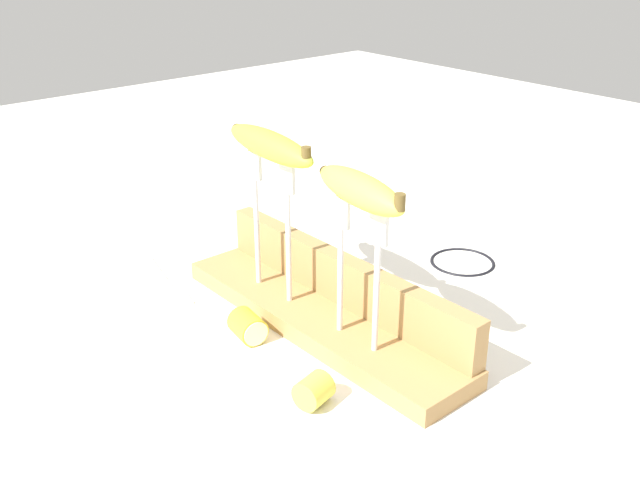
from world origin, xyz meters
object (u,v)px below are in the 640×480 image
fork_stand_left (272,214)px  banana_raised_left (270,145)px  banana_chunk_far (248,327)px  banana_raised_right (360,190)px  fork_fallen_near (171,286)px  banana_chunk_near (314,390)px  fork_stand_right (358,261)px  wire_coil (464,261)px

fork_stand_left → banana_raised_left: size_ratio=0.99×
fork_stand_left → banana_chunk_far: bearing=-59.2°
banana_raised_left → banana_raised_right: (0.16, 0.00, -0.01)m
banana_raised_left → banana_raised_right: 0.16m
banana_raised_left → fork_fallen_near: bearing=-150.3°
fork_stand_left → banana_chunk_far: fork_stand_left is taller
fork_stand_left → banana_raised_left: bearing=174.2°
banana_raised_right → banana_chunk_near: size_ratio=3.68×
banana_raised_right → banana_chunk_far: bearing=-147.1°
fork_fallen_near → banana_chunk_near: (0.34, -0.02, 0.01)m
banana_raised_left → banana_raised_right: banana_raised_left is taller
banana_chunk_far → banana_raised_right: bearing=32.9°
fork_stand_right → banana_raised_right: 0.09m
fork_stand_left → banana_chunk_far: 0.15m
fork_stand_left → fork_fallen_near: size_ratio=1.10×
banana_raised_right → fork_fallen_near: banana_raised_right is taller
banana_chunk_far → wire_coil: 0.38m
fork_stand_left → banana_chunk_near: 0.25m
fork_stand_right → wire_coil: fork_stand_right is taller
banana_raised_left → banana_chunk_far: 0.23m
fork_stand_right → banana_chunk_far: (-0.12, -0.08, -0.11)m
banana_raised_right → banana_chunk_far: 0.24m
banana_chunk_far → wire_coil: size_ratio=0.50×
fork_stand_right → wire_coil: bearing=104.5°
banana_chunk_near → banana_chunk_far: 0.16m
fork_stand_left → wire_coil: bearing=74.5°
banana_chunk_near → banana_chunk_far: (-0.16, 0.02, 0.00)m
fork_stand_right → wire_coil: size_ratio=1.73×
fork_stand_right → banana_chunk_near: fork_stand_right is taller
fork_fallen_near → wire_coil: 0.45m
wire_coil → banana_raised_left: bearing=-105.5°
fork_fallen_near → banana_raised_left: bearing=29.7°
wire_coil → banana_raised_right: bearing=-75.5°
fork_fallen_near → wire_coil: size_ratio=1.71×
banana_chunk_near → banana_chunk_far: size_ratio=0.86×
fork_fallen_near → wire_coil: bearing=59.8°
banana_raised_left → fork_fallen_near: banana_raised_left is taller
banana_raised_right → wire_coil: 0.38m
banana_chunk_near → banana_chunk_far: banana_chunk_far is taller
banana_raised_left → wire_coil: bearing=74.5°
wire_coil → banana_chunk_far: bearing=-95.8°
fork_stand_right → banana_raised_left: 0.19m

